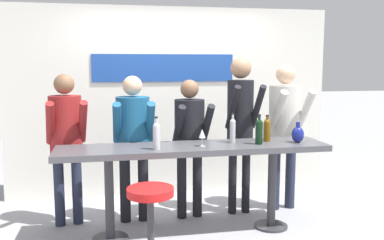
{
  "coord_description": "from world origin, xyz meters",
  "views": [
    {
      "loc": [
        -0.85,
        -4.2,
        1.77
      ],
      "look_at": [
        0.0,
        0.09,
        1.19
      ],
      "focal_mm": 40.0,
      "sensor_mm": 36.0,
      "label": 1
    }
  ],
  "objects_px": {
    "wine_bottle_0": "(233,129)",
    "wine_bottle_3": "(267,129)",
    "person_center_right": "(285,121)",
    "tasting_table": "(194,158)",
    "wine_glass_0": "(202,134)",
    "person_left": "(133,133)",
    "person_far_left": "(66,133)",
    "person_center": "(240,116)",
    "bar_stool": "(151,214)",
    "person_center_left": "(190,133)",
    "decorative_vase": "(298,134)",
    "wine_bottle_2": "(156,135)",
    "wine_bottle_1": "(259,130)"
  },
  "relations": [
    {
      "from": "wine_bottle_0",
      "to": "wine_bottle_3",
      "type": "distance_m",
      "value": 0.38
    },
    {
      "from": "person_center_right",
      "to": "wine_bottle_0",
      "type": "height_order",
      "value": "person_center_right"
    },
    {
      "from": "tasting_table",
      "to": "wine_glass_0",
      "type": "xyz_separation_m",
      "value": [
        0.07,
        -0.06,
        0.26
      ]
    },
    {
      "from": "person_center_right",
      "to": "wine_bottle_0",
      "type": "bearing_deg",
      "value": -153.41
    },
    {
      "from": "wine_bottle_3",
      "to": "wine_glass_0",
      "type": "bearing_deg",
      "value": -169.25
    },
    {
      "from": "person_left",
      "to": "person_center_right",
      "type": "height_order",
      "value": "person_center_right"
    },
    {
      "from": "person_far_left",
      "to": "wine_bottle_3",
      "type": "bearing_deg",
      "value": -20.6
    },
    {
      "from": "person_center",
      "to": "wine_glass_0",
      "type": "height_order",
      "value": "person_center"
    },
    {
      "from": "wine_bottle_0",
      "to": "wine_bottle_3",
      "type": "relative_size",
      "value": 1.11
    },
    {
      "from": "wine_glass_0",
      "to": "bar_stool",
      "type": "bearing_deg",
      "value": -136.06
    },
    {
      "from": "bar_stool",
      "to": "wine_bottle_3",
      "type": "relative_size",
      "value": 2.48
    },
    {
      "from": "tasting_table",
      "to": "person_center_left",
      "type": "height_order",
      "value": "person_center_left"
    },
    {
      "from": "tasting_table",
      "to": "decorative_vase",
      "type": "height_order",
      "value": "decorative_vase"
    },
    {
      "from": "person_center_left",
      "to": "wine_bottle_0",
      "type": "bearing_deg",
      "value": -50.99
    },
    {
      "from": "wine_bottle_2",
      "to": "person_center_right",
      "type": "bearing_deg",
      "value": 22.68
    },
    {
      "from": "wine_bottle_2",
      "to": "wine_bottle_3",
      "type": "bearing_deg",
      "value": 9.86
    },
    {
      "from": "person_center_right",
      "to": "decorative_vase",
      "type": "distance_m",
      "value": 0.62
    },
    {
      "from": "bar_stool",
      "to": "person_center",
      "type": "relative_size",
      "value": 0.38
    },
    {
      "from": "wine_bottle_2",
      "to": "bar_stool",
      "type": "bearing_deg",
      "value": -103.07
    },
    {
      "from": "bar_stool",
      "to": "person_center",
      "type": "distance_m",
      "value": 1.76
    },
    {
      "from": "tasting_table",
      "to": "wine_bottle_0",
      "type": "distance_m",
      "value": 0.52
    },
    {
      "from": "person_center",
      "to": "person_left",
      "type": "bearing_deg",
      "value": -179.93
    },
    {
      "from": "person_center_left",
      "to": "decorative_vase",
      "type": "xyz_separation_m",
      "value": [
        1.06,
        -0.53,
        0.04
      ]
    },
    {
      "from": "decorative_vase",
      "to": "person_center",
      "type": "bearing_deg",
      "value": 129.21
    },
    {
      "from": "wine_glass_0",
      "to": "decorative_vase",
      "type": "distance_m",
      "value": 1.03
    },
    {
      "from": "person_center_left",
      "to": "wine_bottle_1",
      "type": "xyz_separation_m",
      "value": [
        0.63,
        -0.53,
        0.1
      ]
    },
    {
      "from": "tasting_table",
      "to": "wine_bottle_3",
      "type": "xyz_separation_m",
      "value": [
        0.82,
        0.08,
        0.26
      ]
    },
    {
      "from": "decorative_vase",
      "to": "person_left",
      "type": "bearing_deg",
      "value": 162.47
    },
    {
      "from": "bar_stool",
      "to": "decorative_vase",
      "type": "height_order",
      "value": "decorative_vase"
    },
    {
      "from": "person_center_right",
      "to": "wine_glass_0",
      "type": "bearing_deg",
      "value": -156.36
    },
    {
      "from": "wine_bottle_2",
      "to": "wine_glass_0",
      "type": "distance_m",
      "value": 0.47
    },
    {
      "from": "bar_stool",
      "to": "person_far_left",
      "type": "xyz_separation_m",
      "value": [
        -0.79,
        1.13,
        0.56
      ]
    },
    {
      "from": "tasting_table",
      "to": "wine_bottle_2",
      "type": "distance_m",
      "value": 0.5
    },
    {
      "from": "person_left",
      "to": "wine_bottle_0",
      "type": "bearing_deg",
      "value": -20.75
    },
    {
      "from": "person_left",
      "to": "wine_bottle_3",
      "type": "distance_m",
      "value": 1.46
    },
    {
      "from": "wine_bottle_0",
      "to": "decorative_vase",
      "type": "xyz_separation_m",
      "value": [
        0.67,
        -0.14,
        -0.05
      ]
    },
    {
      "from": "tasting_table",
      "to": "bar_stool",
      "type": "relative_size",
      "value": 3.93
    },
    {
      "from": "person_center_right",
      "to": "wine_bottle_3",
      "type": "relative_size",
      "value": 6.16
    },
    {
      "from": "person_center",
      "to": "wine_bottle_1",
      "type": "bearing_deg",
      "value": -88.62
    },
    {
      "from": "bar_stool",
      "to": "person_far_left",
      "type": "distance_m",
      "value": 1.48
    },
    {
      "from": "tasting_table",
      "to": "wine_bottle_2",
      "type": "xyz_separation_m",
      "value": [
        -0.39,
        -0.13,
        0.28
      ]
    },
    {
      "from": "person_left",
      "to": "person_center_left",
      "type": "relative_size",
      "value": 1.03
    },
    {
      "from": "bar_stool",
      "to": "decorative_vase",
      "type": "relative_size",
      "value": 3.2
    },
    {
      "from": "person_center_right",
      "to": "decorative_vase",
      "type": "relative_size",
      "value": 7.95
    },
    {
      "from": "wine_glass_0",
      "to": "decorative_vase",
      "type": "xyz_separation_m",
      "value": [
        1.03,
        0.0,
        -0.04
      ]
    },
    {
      "from": "tasting_table",
      "to": "wine_bottle_1",
      "type": "relative_size",
      "value": 8.88
    },
    {
      "from": "tasting_table",
      "to": "person_far_left",
      "type": "distance_m",
      "value": 1.41
    },
    {
      "from": "bar_stool",
      "to": "person_center",
      "type": "xyz_separation_m",
      "value": [
        1.16,
        1.12,
        0.69
      ]
    },
    {
      "from": "wine_bottle_1",
      "to": "wine_glass_0",
      "type": "distance_m",
      "value": 0.6
    },
    {
      "from": "person_left",
      "to": "person_center",
      "type": "xyz_separation_m",
      "value": [
        1.23,
        0.02,
        0.16
      ]
    }
  ]
}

